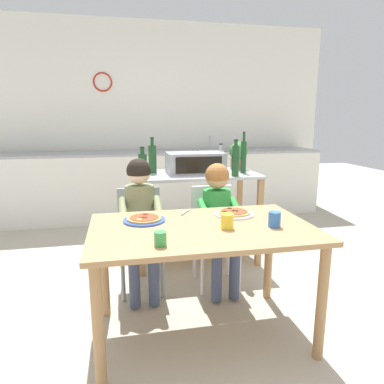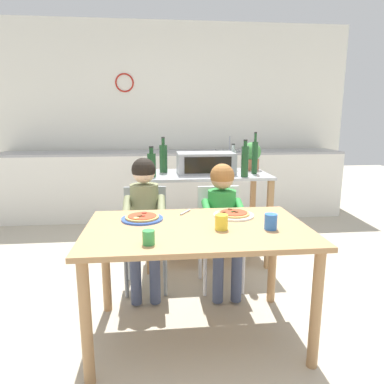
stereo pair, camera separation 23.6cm
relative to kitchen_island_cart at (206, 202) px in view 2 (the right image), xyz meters
name	(u,v)px [view 2 (the right image)]	position (x,y,z in m)	size (l,w,h in m)	color
ground_plane	(182,257)	(-0.23, 0.05, -0.58)	(12.74, 12.74, 0.00)	#B7AD99
back_wall_tiled	(171,119)	(-0.23, 2.02, 0.77)	(5.21, 0.14, 2.70)	white
kitchen_counter	(174,184)	(-0.23, 1.61, -0.12)	(4.68, 0.60, 1.12)	silver
kitchen_island_cart	(206,202)	(0.00, 0.00, 0.00)	(1.17, 0.64, 0.86)	#B7BABF
toaster_oven	(206,163)	(0.00, 0.01, 0.38)	(0.53, 0.33, 0.19)	#999BA0
bottle_clear_vinegar	(163,158)	(-0.40, 0.10, 0.42)	(0.08, 0.08, 0.34)	#1E4723
bottle_squat_spirits	(152,164)	(-0.51, -0.15, 0.39)	(0.07, 0.07, 0.27)	#1E4723
bottle_dark_olive_oil	(255,157)	(0.45, -0.06, 0.44)	(0.05, 0.05, 0.39)	#1E4723
bottle_tall_green_wine	(245,161)	(0.31, -0.24, 0.42)	(0.06, 0.06, 0.33)	#1E4723
bottle_brown_beer	(233,160)	(0.30, 0.19, 0.38)	(0.07, 0.07, 0.26)	#ADB7B2
potted_herb_plant	(251,155)	(0.48, 0.18, 0.42)	(0.19, 0.19, 0.28)	#9E5B3D
dining_table	(197,242)	(-0.23, -1.22, 0.05)	(1.34, 0.84, 0.73)	#AD7F51
dining_chair_left	(146,230)	(-0.56, -0.49, -0.10)	(0.36, 0.36, 0.81)	gray
dining_chair_right	(220,229)	(0.04, -0.53, -0.10)	(0.36, 0.36, 0.81)	silver
child_in_olive_shirt	(144,211)	(-0.56, -0.61, 0.09)	(0.32, 0.42, 1.06)	#424C6B
child_in_green_shirt	(223,212)	(0.04, -0.65, 0.07)	(0.32, 0.42, 1.01)	#424C6B
pizza_plate_blue_rimmed	(142,218)	(-0.56, -1.04, 0.16)	(0.27, 0.27, 0.03)	#3356B7
pizza_plate_white	(234,214)	(0.04, -1.02, 0.16)	(0.27, 0.27, 0.03)	white
drinking_cup_blue	(271,222)	(0.20, -1.32, 0.19)	(0.08, 0.08, 0.09)	blue
drinking_cup_green	(149,237)	(-0.51, -1.50, 0.18)	(0.06, 0.06, 0.08)	green
drinking_cup_yellow	(221,222)	(-0.09, -1.29, 0.19)	(0.08, 0.08, 0.09)	yellow
serving_spoon	(185,212)	(-0.27, -0.91, 0.15)	(0.01, 0.01, 0.14)	#B7BABF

